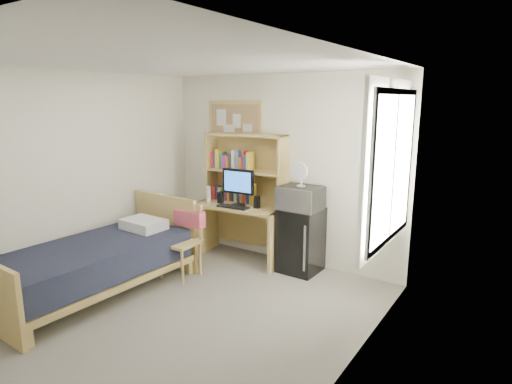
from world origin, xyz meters
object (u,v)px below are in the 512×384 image
Objects in this scene: desk at (241,232)px; monitor at (238,187)px; bulletin_board at (235,123)px; speaker_right at (257,202)px; desk_fan at (301,176)px; desk_chair at (180,242)px; mini_fridge at (301,240)px; speaker_left at (221,197)px; bed at (95,269)px; microwave at (301,198)px.

monitor is (0.00, -0.06, 0.66)m from desk.
bulletin_board is at bearing 130.99° from desk.
bulletin_board is 1.59m from desk.
desk_fan reaches higher than speaker_right.
desk_chair is 1.58m from mini_fridge.
monitor is 0.35m from speaker_left.
monitor reaches higher than desk_chair.
bulletin_board is at bearing 126.52° from monitor.
mini_fridge is 3.04× the size of desk_fan.
bulletin_board reaches higher than monitor.
bulletin_board is 3.34× the size of desk_fan.
desk_fan is (1.22, 0.13, 0.42)m from speaker_left.
microwave is at bearing 50.63° from bed.
monitor is at bearing 68.93° from bed.
monitor is 3.08× the size of speaker_left.
monitor is 0.93m from microwave.
speaker_right is at bearing 61.71° from bed.
desk_chair is at bearing -87.37° from bulletin_board.
bed is (-0.77, -1.88, -0.10)m from desk.
monitor reaches higher than microwave.
desk is at bearing -45.16° from bulletin_board.
desk_chair is 5.65× the size of speaker_right.
monitor reaches higher than speaker_left.
speaker_left is at bearing -172.64° from desk_fan.
speaker_left reaches higher than mini_fridge.
speaker_right is 0.75m from desk_fan.
desk is at bearing 11.31° from speaker_left.
bed is 2.76m from desk_fan.
desk is at bearing -175.64° from microwave.
microwave is at bearing 37.77° from desk_chair.
desk_chair is 1.65m from microwave.
microwave is (1.22, 0.13, 0.12)m from speaker_left.
bed is 1.95m from speaker_left.
microwave is at bearing -90.00° from mini_fridge.
speaker_left is 0.32× the size of microwave.
microwave is 0.29m from desk_fan.
desk is 0.93m from mini_fridge.
bulletin_board is 2.77m from bed.
speaker_right is at bearing -30.20° from bulletin_board.
speaker_right reaches higher than desk_chair.
bed is 13.05× the size of speaker_right.
speaker_left is 1.00× the size of speaker_right.
desk_fan reaches higher than desk_chair.
desk_fan is (1.70, 1.92, 1.00)m from bed.
monitor is 3.07× the size of speaker_right.
mini_fridge is 1.13m from monitor.
desk_chair is 5.67× the size of speaker_left.
speaker_right is at bearing -170.57° from desk_fan.
speaker_right is at bearing -11.31° from desk.
monitor reaches higher than mini_fridge.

